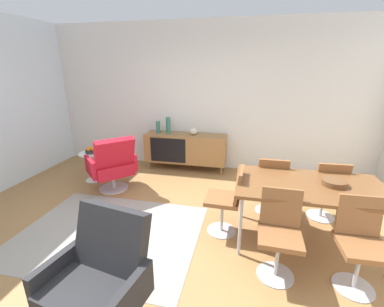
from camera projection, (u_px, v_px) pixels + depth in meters
ground_plane at (173, 241)px, 3.04m from camera, size 8.32×8.32×0.00m
wall_back at (209, 98)px, 5.01m from camera, size 6.80×0.12×2.80m
sideboard at (185, 148)px, 5.12m from camera, size 1.60×0.45×0.72m
vase_cobalt at (158, 127)px, 5.11m from camera, size 0.08×0.08×0.24m
vase_sculptural_dark at (168, 125)px, 5.05m from camera, size 0.09×0.09×0.32m
vase_ceramic_small at (193, 131)px, 4.98m from camera, size 0.16×0.16×0.14m
dining_table at (310, 188)px, 2.83m from camera, size 1.60×0.90×0.74m
wooden_bowl_on_table at (334, 182)px, 2.79m from camera, size 0.26×0.26×0.06m
dining_chair_front_left at (280, 231)px, 2.46m from camera, size 0.41×0.44×0.86m
dining_chair_front_right at (360, 241)px, 2.32m from camera, size 0.42×0.44×0.86m
dining_chair_near_window at (228, 198)px, 3.08m from camera, size 0.44×0.41×0.86m
dining_chair_back_right at (327, 188)px, 3.35m from camera, size 0.42×0.44×0.86m
dining_chair_back_left at (271, 183)px, 3.49m from camera, size 0.40×0.43×0.86m
lounge_chair_red at (113, 164)px, 4.18m from camera, size 0.91×0.91×0.95m
armchair_black_shell at (99, 277)px, 1.92m from camera, size 0.80×0.75×0.95m
side_table_round at (93, 163)px, 4.64m from camera, size 0.44×0.44×0.52m
fruit_bowl at (91, 151)px, 4.56m from camera, size 0.20×0.20×0.11m
area_rug at (109, 233)px, 3.20m from camera, size 2.20×1.70×0.01m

